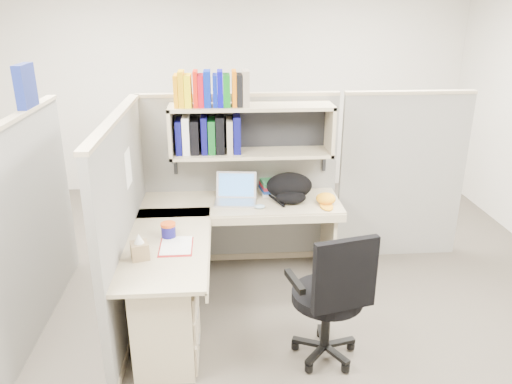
{
  "coord_description": "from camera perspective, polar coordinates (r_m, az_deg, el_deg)",
  "views": [
    {
      "loc": [
        -0.15,
        -3.49,
        2.37
      ],
      "look_at": [
        0.11,
        0.25,
        0.94
      ],
      "focal_mm": 35.0,
      "sensor_mm": 36.0,
      "label": 1
    }
  ],
  "objects": [
    {
      "name": "ground",
      "position": [
        4.22,
        -1.27,
        -13.3
      ],
      "size": [
        6.0,
        6.0,
        0.0
      ],
      "primitive_type": "plane",
      "color": "#343128",
      "rests_on": "ground"
    },
    {
      "name": "room_shell",
      "position": [
        3.57,
        -1.48,
        8.74
      ],
      "size": [
        6.0,
        6.0,
        6.0
      ],
      "color": "#BBB4A9",
      "rests_on": "ground"
    },
    {
      "name": "cubicle",
      "position": [
        4.21,
        -6.67,
        0.39
      ],
      "size": [
        3.79,
        1.84,
        1.95
      ],
      "color": "slate",
      "rests_on": "ground"
    },
    {
      "name": "desk",
      "position": [
        3.75,
        -7.45,
        -10.32
      ],
      "size": [
        1.74,
        1.75,
        0.73
      ],
      "color": "tan",
      "rests_on": "ground"
    },
    {
      "name": "laptop",
      "position": [
        4.31,
        -2.39,
        0.3
      ],
      "size": [
        0.39,
        0.39,
        0.26
      ],
      "primitive_type": null,
      "rotation": [
        0.0,
        0.0,
        -0.12
      ],
      "color": "#B9B9BE",
      "rests_on": "desk"
    },
    {
      "name": "backpack",
      "position": [
        4.38,
        3.92,
        0.47
      ],
      "size": [
        0.42,
        0.34,
        0.24
      ],
      "primitive_type": null,
      "rotation": [
        0.0,
        0.0,
        0.06
      ],
      "color": "black",
      "rests_on": "desk"
    },
    {
      "name": "orange_cap",
      "position": [
        4.37,
        7.99,
        -0.74
      ],
      "size": [
        0.19,
        0.22,
        0.09
      ],
      "primitive_type": null,
      "rotation": [
        0.0,
        0.0,
        -0.11
      ],
      "color": "orange",
      "rests_on": "desk"
    },
    {
      "name": "snack_canister",
      "position": [
        3.77,
        -9.99,
        -4.28
      ],
      "size": [
        0.11,
        0.11,
        0.11
      ],
      "color": "navy",
      "rests_on": "desk"
    },
    {
      "name": "tissue_box",
      "position": [
        3.49,
        -13.18,
        -6.04
      ],
      "size": [
        0.14,
        0.14,
        0.18
      ],
      "primitive_type": null,
      "rotation": [
        0.0,
        0.0,
        0.29
      ],
      "color": "#987C56",
      "rests_on": "desk"
    },
    {
      "name": "mouse",
      "position": [
        4.24,
        0.42,
        -1.67
      ],
      "size": [
        0.11,
        0.08,
        0.03
      ],
      "primitive_type": "ellipsoid",
      "rotation": [
        0.0,
        0.0,
        -0.27
      ],
      "color": "#8AABC4",
      "rests_on": "desk"
    },
    {
      "name": "paper_cup",
      "position": [
        4.52,
        -1.96,
        0.31
      ],
      "size": [
        0.09,
        0.09,
        0.11
      ],
      "primitive_type": "cylinder",
      "rotation": [
        0.0,
        0.0,
        0.13
      ],
      "color": "white",
      "rests_on": "desk"
    },
    {
      "name": "book_stack",
      "position": [
        4.58,
        1.58,
        0.62
      ],
      "size": [
        0.21,
        0.26,
        0.12
      ],
      "primitive_type": null,
      "rotation": [
        0.0,
        0.0,
        0.15
      ],
      "color": "gray",
      "rests_on": "desk"
    },
    {
      "name": "loose_paper",
      "position": [
        3.66,
        -9.1,
        -6.04
      ],
      "size": [
        0.22,
        0.29,
        0.0
      ],
      "primitive_type": null,
      "rotation": [
        0.0,
        0.0,
        0.01
      ],
      "color": "silver",
      "rests_on": "desk"
    },
    {
      "name": "task_chair",
      "position": [
        3.54,
        8.36,
        -13.89
      ],
      "size": [
        0.58,
        0.54,
        1.03
      ],
      "color": "black",
      "rests_on": "ground"
    }
  ]
}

